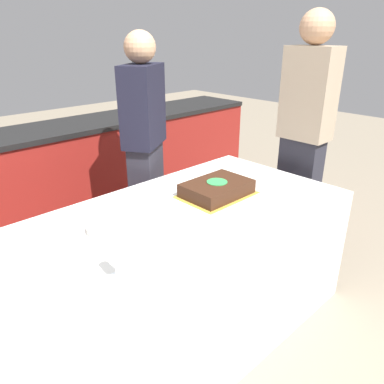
# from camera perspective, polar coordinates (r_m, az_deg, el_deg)

# --- Properties ---
(ground_plane) EXTENTS (14.00, 14.00, 0.00)m
(ground_plane) POSITION_cam_1_polar(r_m,az_deg,el_deg) (2.31, -4.49, -21.20)
(ground_plane) COLOR gray
(back_counter) EXTENTS (4.40, 0.58, 0.92)m
(back_counter) POSITION_cam_1_polar(r_m,az_deg,el_deg) (3.26, -22.56, 0.63)
(back_counter) COLOR maroon
(back_counter) RESTS_ON ground_plane
(dining_table) EXTENTS (2.18, 0.99, 0.74)m
(dining_table) POSITION_cam_1_polar(r_m,az_deg,el_deg) (2.07, -4.81, -13.86)
(dining_table) COLOR silver
(dining_table) RESTS_ON ground_plane
(cake) EXTENTS (0.42, 0.31, 0.09)m
(cake) POSITION_cam_1_polar(r_m,az_deg,el_deg) (2.16, 3.81, 0.51)
(cake) COLOR gold
(cake) RESTS_ON dining_table
(plate_stack) EXTENTS (0.21, 0.21, 0.04)m
(plate_stack) POSITION_cam_1_polar(r_m,az_deg,el_deg) (1.83, -12.54, -5.26)
(plate_stack) COLOR white
(plate_stack) RESTS_ON dining_table
(wine_glass) EXTENTS (0.07, 0.07, 0.16)m
(wine_glass) POSITION_cam_1_polar(r_m,az_deg,el_deg) (1.46, -11.74, -9.38)
(wine_glass) COLOR white
(wine_glass) RESTS_ON dining_table
(side_plate_near_cake) EXTENTS (0.19, 0.19, 0.00)m
(side_plate_near_cake) POSITION_cam_1_polar(r_m,az_deg,el_deg) (2.42, 0.00, 2.16)
(side_plate_near_cake) COLOR white
(side_plate_near_cake) RESTS_ON dining_table
(side_plate_right_edge) EXTENTS (0.19, 0.19, 0.00)m
(side_plate_right_edge) POSITION_cam_1_polar(r_m,az_deg,el_deg) (2.47, 10.56, 2.15)
(side_plate_right_edge) COLOR white
(side_plate_right_edge) RESTS_ON dining_table
(utensil_pile) EXTENTS (0.13, 0.10, 0.02)m
(utensil_pile) POSITION_cam_1_polar(r_m,az_deg,el_deg) (1.55, 1.36, -10.61)
(utensil_pile) COLOR white
(utensil_pile) RESTS_ON dining_table
(person_cutting_cake) EXTENTS (0.41, 0.36, 1.63)m
(person_cutting_cake) POSITION_cam_1_polar(r_m,az_deg,el_deg) (2.62, -7.13, 6.02)
(person_cutting_cake) COLOR #282833
(person_cutting_cake) RESTS_ON ground_plane
(person_seated_right) EXTENTS (0.22, 0.33, 1.75)m
(person_seated_right) POSITION_cam_1_polar(r_m,az_deg,el_deg) (2.75, 16.66, 7.87)
(person_seated_right) COLOR #282833
(person_seated_right) RESTS_ON ground_plane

